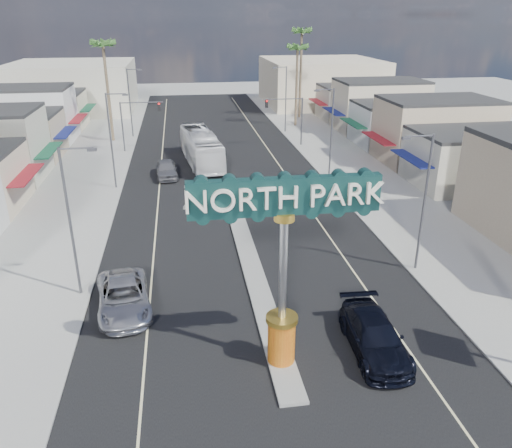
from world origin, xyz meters
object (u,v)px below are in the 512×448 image
object	(u,v)px
car_parked_right	(321,189)
traffic_signal_left	(137,116)
streetlight_r_mid	(330,129)
streetlight_r_near	(423,197)
streetlight_l_far	(131,99)
streetlight_l_mid	(112,136)
traffic_signal_right	(288,112)
suv_right	(375,336)
palm_right_far	(302,37)
palm_right_mid	(298,52)
suv_left	(124,297)
car_parked_left	(166,169)
gateway_sign	(284,252)
streetlight_l_near	(72,216)
city_bus	(201,148)
palm_left_far	(103,49)
streetlight_r_far	(285,96)

from	to	relation	value
car_parked_right	traffic_signal_left	bearing A→B (deg)	129.26
streetlight_r_mid	streetlight_r_near	bearing A→B (deg)	-90.00
streetlight_l_far	streetlight_l_mid	bearing A→B (deg)	-90.00
traffic_signal_right	suv_right	size ratio (longest dim) A/B	1.00
traffic_signal_right	palm_right_far	bearing A→B (deg)	72.10
palm_right_mid	suv_left	distance (m)	53.33
streetlight_r_near	palm_right_mid	bearing A→B (deg)	86.81
palm_right_far	car_parked_left	xyz separation A→B (m)	(-20.81, -29.11, -11.51)
gateway_sign	palm_right_mid	distance (m)	55.76
car_parked_right	streetlight_r_near	bearing A→B (deg)	-83.21
traffic_signal_right	streetlight_l_mid	bearing A→B (deg)	-144.50
suv_right	car_parked_right	world-z (taller)	car_parked_right
traffic_signal_right	streetlight_l_far	size ratio (longest dim) A/B	0.67
streetlight_l_near	city_bus	xyz separation A→B (m)	(8.43, 27.53, -3.27)
suv_left	suv_right	world-z (taller)	suv_right
streetlight_r_mid	car_parked_left	bearing A→B (deg)	169.92
streetlight_l_far	car_parked_left	distance (m)	20.11
gateway_sign	suv_left	distance (m)	11.06
streetlight_r_mid	suv_right	world-z (taller)	streetlight_r_mid
car_parked_right	suv_right	bearing A→B (deg)	-101.04
streetlight_l_far	palm_left_far	size ratio (longest dim) A/B	0.69
streetlight_r_mid	suv_left	bearing A→B (deg)	-129.58
suv_left	suv_right	size ratio (longest dim) A/B	1.02
streetlight_l_far	streetlight_r_near	size ratio (longest dim) A/B	1.00
gateway_sign	streetlight_l_mid	distance (m)	29.91
gateway_sign	streetlight_r_near	xyz separation A→B (m)	(10.43, 8.02, -0.86)
streetlight_r_mid	gateway_sign	bearing A→B (deg)	-110.42
streetlight_l_mid	palm_left_far	world-z (taller)	palm_left_far
streetlight_r_far	city_bus	size ratio (longest dim) A/B	0.70
streetlight_l_near	suv_left	xyz separation A→B (m)	(2.59, -2.11, -4.22)
traffic_signal_right	car_parked_right	distance (m)	20.02
streetlight_l_mid	suv_right	distance (m)	31.96
streetlight_l_near	palm_right_mid	bearing A→B (deg)	63.01
gateway_sign	streetlight_l_near	xyz separation A→B (m)	(-10.43, 8.02, -0.86)
streetlight_l_mid	palm_right_far	size ratio (longest dim) A/B	0.64
streetlight_l_far	streetlight_r_near	world-z (taller)	same
streetlight_l_near	city_bus	distance (m)	28.98
streetlight_r_far	suv_left	size ratio (longest dim) A/B	1.48
palm_right_far	car_parked_left	distance (m)	37.59
streetlight_r_far	suv_left	xyz separation A→B (m)	(-18.28, -44.11, -4.22)
streetlight_r_near	suv_left	bearing A→B (deg)	-173.42
suv_right	car_parked_right	xyz separation A→B (m)	(3.46, 22.12, 0.00)
streetlight_r_near	palm_left_far	bearing A→B (deg)	120.36
streetlight_l_far	palm_right_mid	bearing A→B (deg)	9.69
traffic_signal_left	streetlight_l_near	xyz separation A→B (m)	(-1.25, -33.99, 0.79)
traffic_signal_left	suv_right	world-z (taller)	traffic_signal_left
palm_right_mid	car_parked_left	size ratio (longest dim) A/B	2.36
palm_right_far	suv_left	size ratio (longest dim) A/B	2.31
streetlight_l_far	suv_left	bearing A→B (deg)	-86.65
streetlight_l_far	streetlight_r_far	bearing A→B (deg)	0.00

